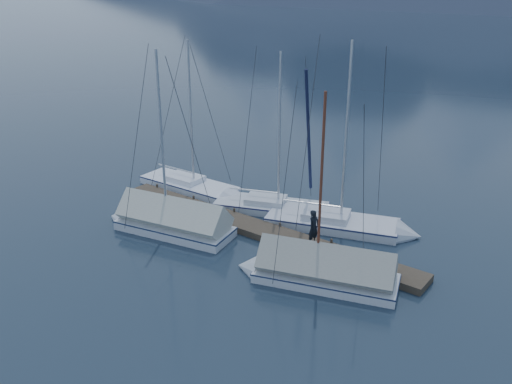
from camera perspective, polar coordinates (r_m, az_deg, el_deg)
ground at (r=26.42m, az=-2.63°, el=-5.73°), size 1000.00×1000.00×0.00m
dock at (r=27.77m, az=0.00°, el=-4.00°), size 18.00×1.50×0.54m
mooring_posts at (r=27.94m, az=-0.82°, el=-3.29°), size 15.12×1.52×0.35m
sailboat_open_left at (r=32.89m, az=-5.84°, el=0.28°), size 7.48×3.19×9.81m
sailboat_open_mid at (r=30.02m, az=3.30°, el=-1.84°), size 7.49×4.51×9.57m
sailboat_open_right at (r=28.39m, az=9.99°, el=-3.58°), size 8.19×4.62×10.44m
sailboat_covered_near at (r=23.53m, az=6.07°, el=-8.31°), size 7.33×4.15×9.12m
sailboat_covered_far at (r=28.12m, az=-9.55°, el=-3.12°), size 7.44×3.53×10.04m
person at (r=25.59m, az=6.10°, el=-3.76°), size 0.48×0.67×1.75m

